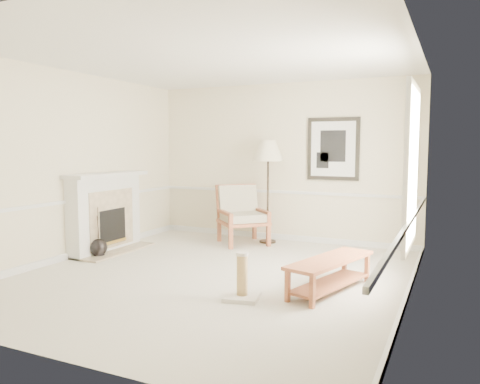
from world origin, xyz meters
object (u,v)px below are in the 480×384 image
Objects in this scene: armchair at (241,212)px; floor_lamp at (268,154)px; bench at (330,269)px; scratching_post at (242,284)px; floor_vase at (99,248)px.

floor_lamp is (0.44, 0.21, 1.05)m from armchair.
scratching_post is (-0.84, -0.70, -0.10)m from bench.
floor_vase is at bearing -132.58° from floor_lamp.
floor_lamp reaches higher than bench.
armchair is 3.09m from bench.
floor_lamp is at bearing 126.22° from bench.
floor_lamp is at bearing 106.31° from scratching_post.
scratching_post reaches higher than bench.
scratching_post is at bearing -73.69° from floor_lamp.
bench is (3.75, -0.20, 0.12)m from floor_vase.
floor_lamp is 3.38× the size of scratching_post.
armchair is at bearing -153.77° from floor_lamp.
armchair is at bearing 115.00° from scratching_post.
armchair is at bearing 135.17° from bench.
floor_vase is 0.43× the size of floor_lamp.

